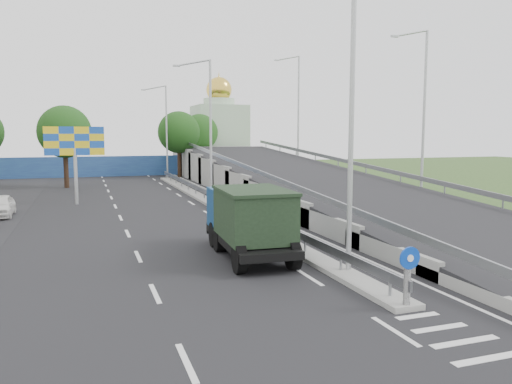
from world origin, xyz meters
name	(u,v)px	position (x,y,z in m)	size (l,w,h in m)	color
ground	(462,341)	(0.00, 0.00, 0.00)	(160.00, 160.00, 0.00)	#2D4C1E
road_surface	(182,218)	(-3.00, 20.00, 0.00)	(26.00, 90.00, 0.04)	black
median	(214,205)	(0.00, 24.00, 0.10)	(1.00, 44.00, 0.20)	gray
overpass_ramp	(313,178)	(7.50, 24.00, 1.75)	(10.00, 50.00, 3.50)	gray
median_guardrail	(214,196)	(0.00, 24.00, 0.75)	(0.09, 44.00, 0.71)	gray
sign_bollard	(408,276)	(0.00, 2.17, 1.03)	(0.64, 0.23, 1.67)	black
lamp_post_near	(347,109)	(0.11, 6.00, 5.81)	(2.74, 0.18, 10.08)	#B2B5B7
lamp_post_mid	(208,122)	(0.11, 26.00, 5.81)	(2.74, 0.18, 10.08)	#B2B5B7
lamp_post_far	(165,127)	(0.11, 46.00, 5.81)	(2.74, 0.18, 10.08)	#B2B5B7
blue_wall	(123,166)	(-4.00, 52.00, 1.20)	(30.00, 0.50, 2.40)	#26428E
church	(219,132)	(10.00, 60.00, 5.31)	(7.00, 7.00, 13.80)	#B2CCAD
billboard	(75,145)	(-9.00, 28.00, 4.19)	(4.00, 0.24, 5.50)	#B2B5B7
tree_left_mid	(64,132)	(-10.00, 40.00, 5.18)	(4.80, 4.80, 7.60)	black
tree_median_far	(179,132)	(2.00, 48.00, 5.18)	(4.80, 4.80, 7.60)	black
tree_ramp_far	(200,133)	(6.00, 55.00, 5.18)	(4.80, 4.80, 7.60)	black
dump_truck	(248,218)	(-2.19, 9.79, 1.58)	(2.75, 6.58, 2.85)	black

